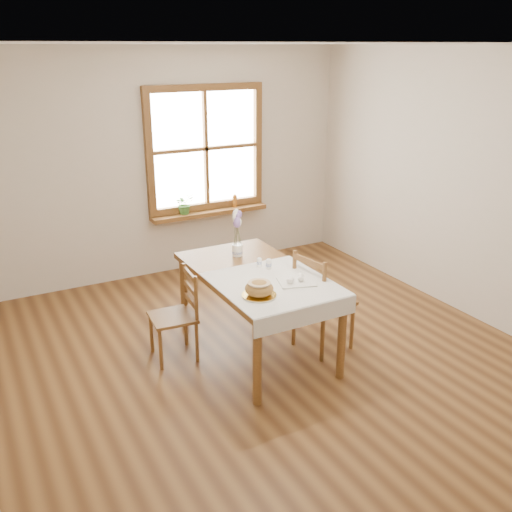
{
  "coord_description": "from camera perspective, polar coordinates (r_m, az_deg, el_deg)",
  "views": [
    {
      "loc": [
        -2.17,
        -3.71,
        2.59
      ],
      "look_at": [
        0.0,
        0.3,
        0.9
      ],
      "focal_mm": 40.0,
      "sensor_mm": 36.0,
      "label": 1
    }
  ],
  "objects": [
    {
      "name": "amber_bottle",
      "position": [
        7.04,
        -2.13,
        5.57
      ],
      "size": [
        0.06,
        0.06,
        0.16
      ],
      "primitive_type": "cylinder",
      "rotation": [
        0.0,
        0.0,
        -0.04
      ],
      "color": "#A8621F",
      "rests_on": "window_sill"
    },
    {
      "name": "flower_vase",
      "position": [
        5.27,
        -1.87,
        0.52
      ],
      "size": [
        0.13,
        0.13,
        0.11
      ],
      "primitive_type": "cylinder",
      "rotation": [
        0.0,
        0.0,
        -0.37
      ],
      "color": "white",
      "rests_on": "dining_table"
    },
    {
      "name": "salt_shaker",
      "position": [
        5.0,
        0.33,
        -0.59
      ],
      "size": [
        0.05,
        0.05,
        0.08
      ],
      "primitive_type": "cylinder",
      "rotation": [
        0.0,
        0.0,
        -0.2
      ],
      "color": "white",
      "rests_on": "table_linen"
    },
    {
      "name": "lavender_bouquet",
      "position": [
        5.2,
        -1.9,
        2.75
      ],
      "size": [
        0.17,
        0.17,
        0.32
      ],
      "primitive_type": null,
      "color": "#805FA9",
      "rests_on": "flower_vase"
    },
    {
      "name": "egg_napkin",
      "position": [
        4.69,
        4.05,
        -2.57
      ],
      "size": [
        0.35,
        0.32,
        0.01
      ],
      "primitive_type": "cube",
      "rotation": [
        0.0,
        0.0,
        -0.3
      ],
      "color": "white",
      "rests_on": "table_linen"
    },
    {
      "name": "pepper_shaker",
      "position": [
        4.95,
        1.29,
        -0.77
      ],
      "size": [
        0.06,
        0.06,
        0.1
      ],
      "primitive_type": "cylinder",
      "rotation": [
        0.0,
        0.0,
        0.29
      ],
      "color": "white",
      "rests_on": "table_linen"
    },
    {
      "name": "chair_right",
      "position": [
        5.11,
        6.81,
        -4.4
      ],
      "size": [
        0.52,
        0.5,
        0.93
      ],
      "primitive_type": null,
      "rotation": [
        0.0,
        0.0,
        1.74
      ],
      "color": "brown",
      "rests_on": "ground"
    },
    {
      "name": "ground",
      "position": [
        5.02,
        1.66,
        -10.74
      ],
      "size": [
        5.0,
        5.0,
        0.0
      ],
      "primitive_type": "plane",
      "color": "brown",
      "rests_on": "ground"
    },
    {
      "name": "window",
      "position": [
        6.83,
        -5.07,
        10.66
      ],
      "size": [
        1.46,
        0.08,
        1.46
      ],
      "color": "brown",
      "rests_on": "ground"
    },
    {
      "name": "room_walls",
      "position": [
        4.39,
        1.89,
        8.71
      ],
      "size": [
        4.6,
        5.1,
        2.65
      ],
      "color": "beige",
      "rests_on": "ground"
    },
    {
      "name": "potted_plant",
      "position": [
        6.78,
        -7.16,
        4.97
      ],
      "size": [
        0.26,
        0.28,
        0.19
      ],
      "primitive_type": "imported",
      "rotation": [
        0.0,
        0.0,
        0.21
      ],
      "color": "#3E7830",
      "rests_on": "window_sill"
    },
    {
      "name": "eggs",
      "position": [
        4.68,
        4.06,
        -2.23
      ],
      "size": [
        0.27,
        0.26,
        0.05
      ],
      "primitive_type": null,
      "rotation": [
        0.0,
        0.0,
        -0.3
      ],
      "color": "white",
      "rests_on": "egg_napkin"
    },
    {
      "name": "bread_plate",
      "position": [
        4.43,
        0.31,
        -3.96
      ],
      "size": [
        0.3,
        0.3,
        0.01
      ],
      "primitive_type": "cylinder",
      "rotation": [
        0.0,
        0.0,
        0.17
      ],
      "color": "white",
      "rests_on": "table_linen"
    },
    {
      "name": "dining_table",
      "position": [
        4.95,
        0.0,
        -2.55
      ],
      "size": [
        0.9,
        1.6,
        0.75
      ],
      "color": "brown",
      "rests_on": "ground"
    },
    {
      "name": "window_sill",
      "position": [
        6.93,
        -4.65,
        4.38
      ],
      "size": [
        1.46,
        0.2,
        0.05
      ],
      "color": "brown",
      "rests_on": "ground"
    },
    {
      "name": "chair_left",
      "position": [
        4.99,
        -8.35,
        -5.93
      ],
      "size": [
        0.42,
        0.4,
        0.8
      ],
      "primitive_type": null,
      "rotation": [
        0.0,
        0.0,
        -1.65
      ],
      "color": "brown",
      "rests_on": "ground"
    },
    {
      "name": "bread_loaf",
      "position": [
        4.4,
        0.32,
        -3.14
      ],
      "size": [
        0.22,
        0.22,
        0.12
      ],
      "primitive_type": "ellipsoid",
      "color": "#AF803E",
      "rests_on": "bread_plate"
    },
    {
      "name": "table_linen",
      "position": [
        4.67,
        1.78,
        -2.81
      ],
      "size": [
        0.91,
        0.99,
        0.01
      ],
      "primitive_type": "cube",
      "color": "white",
      "rests_on": "dining_table"
    }
  ]
}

